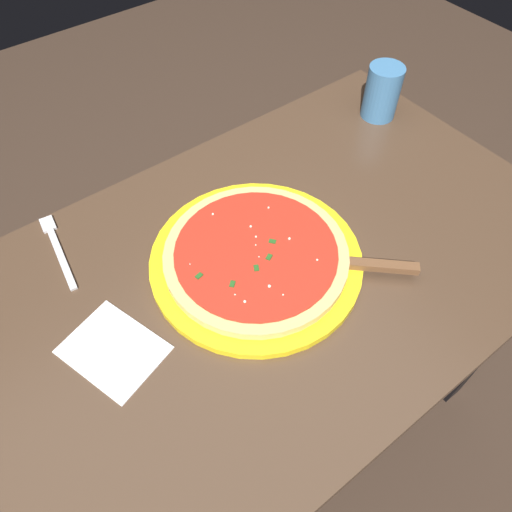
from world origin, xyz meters
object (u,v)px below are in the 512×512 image
(pizza_server, at_px, (356,264))
(napkin_folded_right, at_px, (113,350))
(serving_plate, at_px, (256,260))
(pizza, at_px, (256,254))
(cup_tall_drink, at_px, (382,92))
(fork, at_px, (57,247))

(pizza_server, distance_m, napkin_folded_right, 0.42)
(serving_plate, bearing_deg, pizza, -139.27)
(serving_plate, height_order, pizza_server, pizza_server)
(serving_plate, distance_m, pizza_server, 0.17)
(pizza, relative_size, napkin_folded_right, 2.14)
(napkin_folded_right, bearing_deg, pizza, 0.37)
(serving_plate, relative_size, napkin_folded_right, 2.49)
(serving_plate, relative_size, pizza_server, 1.94)
(pizza, height_order, pizza_server, pizza)
(cup_tall_drink, bearing_deg, fork, 174.68)
(pizza, relative_size, cup_tall_drink, 2.70)
(pizza_server, relative_size, cup_tall_drink, 1.61)
(pizza_server, xyz_separation_m, cup_tall_drink, (0.35, 0.29, 0.04))
(pizza_server, relative_size, napkin_folded_right, 1.28)
(serving_plate, height_order, cup_tall_drink, cup_tall_drink)
(napkin_folded_right, bearing_deg, fork, 87.23)
(serving_plate, height_order, pizza, pizza)
(serving_plate, distance_m, cup_tall_drink, 0.51)
(fork, bearing_deg, napkin_folded_right, -92.77)
(pizza_server, bearing_deg, cup_tall_drink, 39.42)
(cup_tall_drink, bearing_deg, napkin_folded_right, -166.95)
(cup_tall_drink, height_order, napkin_folded_right, cup_tall_drink)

